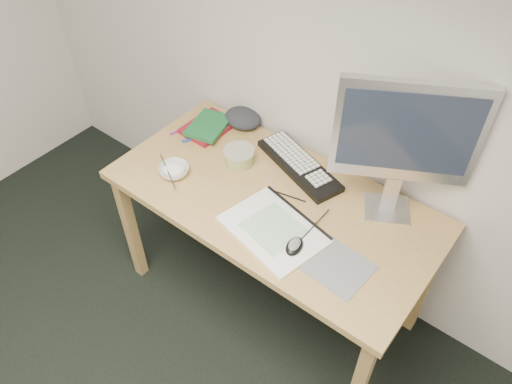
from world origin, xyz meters
TOP-DOWN VIEW (x-y plane):
  - desk at (0.11, 1.43)m, footprint 1.40×0.70m
  - mousepad at (0.52, 1.29)m, footprint 0.24×0.22m
  - sketchpad at (0.23, 1.29)m, footprint 0.44×0.36m
  - keyboard at (0.10, 1.65)m, footprint 0.48×0.29m
  - monitor at (0.52, 1.66)m, footprint 0.47×0.28m
  - mouse at (0.35, 1.26)m, footprint 0.08×0.11m
  - rice_bowl at (-0.31, 1.28)m, footprint 0.13×0.13m
  - chopsticks at (-0.31, 1.24)m, footprint 0.21×0.13m
  - fruit_tub at (-0.14, 1.51)m, footprint 0.18×0.18m
  - book_red at (-0.41, 1.61)m, footprint 0.19×0.24m
  - book_green at (-0.40, 1.60)m, footprint 0.21×0.25m
  - cloth_lump at (-0.30, 1.75)m, footprint 0.17×0.15m
  - pencil_pink at (0.10, 1.46)m, footprint 0.14×0.09m
  - pencil_tan at (0.13, 1.52)m, footprint 0.17×0.06m
  - pencil_black at (0.16, 1.47)m, footprint 0.16×0.04m
  - marker_blue at (-0.40, 1.51)m, footprint 0.08×0.12m
  - marker_orange at (-0.47, 1.57)m, footprint 0.04×0.12m
  - marker_purple at (-0.51, 1.52)m, footprint 0.04×0.12m

SIDE VIEW (x-z plane):
  - desk at x=0.11m, z-range 0.29..1.04m
  - mousepad at x=0.52m, z-range 0.75..0.75m
  - pencil_pink at x=0.10m, z-range 0.75..0.76m
  - pencil_black at x=0.16m, z-range 0.75..0.76m
  - pencil_tan at x=0.13m, z-range 0.75..0.76m
  - marker_purple at x=-0.51m, z-range 0.75..0.76m
  - marker_orange at x=-0.47m, z-range 0.75..0.76m
  - sketchpad at x=0.23m, z-range 0.75..0.76m
  - marker_blue at x=-0.40m, z-range 0.75..0.76m
  - book_red at x=-0.41m, z-range 0.75..0.77m
  - keyboard at x=0.10m, z-range 0.75..0.78m
  - rice_bowl at x=-0.31m, z-range 0.75..0.79m
  - mouse at x=0.35m, z-range 0.76..0.79m
  - cloth_lump at x=-0.30m, z-range 0.75..0.82m
  - book_green at x=-0.40m, z-range 0.77..0.79m
  - fruit_tub at x=-0.14m, z-range 0.75..0.82m
  - chopsticks at x=-0.31m, z-range 0.79..0.80m
  - monitor at x=0.52m, z-range 0.83..1.43m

